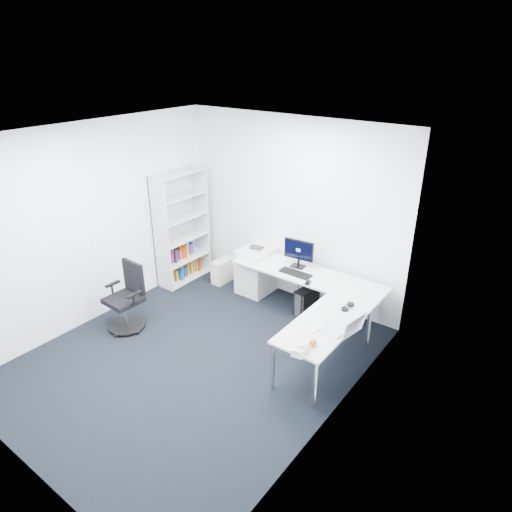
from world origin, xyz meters
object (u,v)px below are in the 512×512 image
Objects in this scene: l_desk at (295,303)px; bookshelf at (182,228)px; laptop at (337,319)px; monitor at (298,253)px; task_chair at (123,298)px.

bookshelf is at bearing 178.68° from l_desk.
laptop reaches higher than l_desk.
laptop is at bearing -48.59° from monitor.
l_desk is 2.25m from bookshelf.
bookshelf is (-2.17, 0.05, 0.58)m from l_desk.
task_chair is (0.40, -1.53, -0.44)m from bookshelf.
l_desk is 1.23× the size of bookshelf.
task_chair is at bearing -153.71° from laptop.
l_desk is 0.71m from monitor.
laptop is (2.74, 0.81, 0.32)m from task_chair.
monitor is (1.56, 1.88, 0.40)m from task_chair.
l_desk is at bearing 155.17° from laptop.
laptop is at bearing -34.72° from l_desk.
monitor is at bearing 52.32° from task_chair.
monitor is (1.96, 0.36, -0.04)m from bookshelf.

